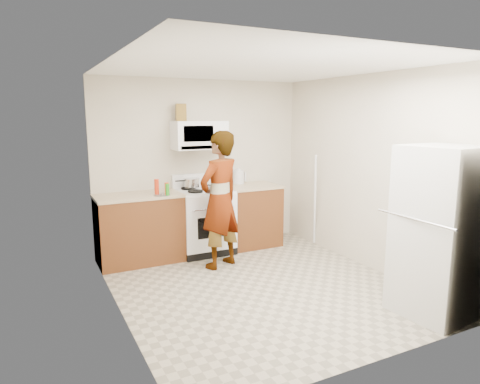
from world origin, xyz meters
TOP-DOWN VIEW (x-y plane):
  - floor at (0.00, 0.00)m, footprint 3.60×3.60m
  - back_wall at (0.00, 1.79)m, footprint 3.20×0.02m
  - right_wall at (1.59, 0.00)m, footprint 0.02×3.60m
  - cabinet_left at (-1.04, 1.49)m, footprint 1.12×0.62m
  - counter_left at (-1.04, 1.49)m, footprint 1.14×0.64m
  - cabinet_right at (0.68, 1.49)m, footprint 0.80×0.62m
  - counter_right at (0.68, 1.49)m, footprint 0.82×0.64m
  - gas_range at (-0.10, 1.48)m, footprint 0.76×0.65m
  - microwave at (-0.10, 1.61)m, footprint 0.76×0.38m
  - person at (-0.14, 0.83)m, footprint 0.77×0.65m
  - fridge at (1.25, -1.39)m, footprint 0.76×0.76m
  - kettle at (0.58, 1.71)m, footprint 0.19×0.19m
  - jug at (-0.35, 1.66)m, footprint 0.17×0.17m
  - saucepan at (-0.22, 1.64)m, footprint 0.28×0.28m
  - tray at (0.04, 1.37)m, footprint 0.28×0.22m
  - bottle_spray at (-0.81, 1.37)m, footprint 0.07×0.07m
  - bottle_hot_sauce at (-0.71, 1.25)m, footprint 0.06×0.06m
  - bottle_green_cap at (-0.71, 1.23)m, footprint 0.05×0.05m
  - pot_lid at (-0.77, 1.28)m, footprint 0.25×0.25m
  - broom at (1.51, 0.98)m, footprint 0.22×0.25m

SIDE VIEW (x-z plane):
  - floor at x=0.00m, z-range 0.00..0.00m
  - cabinet_left at x=-1.04m, z-range 0.00..0.90m
  - cabinet_right at x=0.68m, z-range 0.00..0.90m
  - gas_range at x=-0.10m, z-range -0.08..1.05m
  - broom at x=1.51m, z-range 0.01..1.42m
  - fridge at x=1.25m, z-range 0.00..1.70m
  - person at x=-0.14m, z-range 0.00..1.79m
  - counter_left at x=-1.04m, z-range 0.90..0.93m
  - counter_right at x=0.68m, z-range 0.90..0.93m
  - pot_lid at x=-0.77m, z-range 0.94..0.95m
  - tray at x=0.04m, z-range 0.93..0.98m
  - saucepan at x=-0.22m, z-range 0.95..1.08m
  - bottle_green_cap at x=-0.71m, z-range 0.94..1.10m
  - bottle_hot_sauce at x=-0.71m, z-range 0.94..1.11m
  - kettle at x=0.58m, z-range 0.94..1.14m
  - bottle_spray at x=-0.81m, z-range 0.94..1.14m
  - back_wall at x=0.00m, z-range 0.00..2.50m
  - right_wall at x=1.59m, z-range 0.00..2.50m
  - microwave at x=-0.10m, z-range 1.50..1.90m
  - jug at x=-0.35m, z-range 1.90..2.14m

